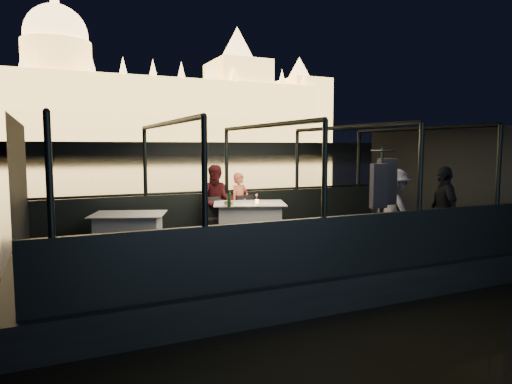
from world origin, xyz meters
name	(u,v)px	position (x,y,z in m)	size (l,w,h in m)	color
river_water	(73,160)	(0.00, 80.00, 0.00)	(500.00, 500.00, 0.00)	black
boat_hull	(265,276)	(0.00, 0.00, 0.00)	(8.60, 4.40, 1.00)	black
boat_deck	(265,251)	(0.00, 0.00, 0.48)	(8.00, 4.00, 0.04)	black
gunwale_port	(227,212)	(0.00, 2.00, 0.95)	(8.00, 0.08, 0.90)	black
gunwale_starboard	(324,248)	(0.00, -2.00, 0.95)	(8.00, 0.08, 0.90)	black
cabin_glass_port	(227,161)	(0.00, 2.00, 2.10)	(8.00, 0.02, 1.40)	#99B2B2
cabin_glass_starboard	(325,169)	(0.00, -2.00, 2.10)	(8.00, 0.02, 1.40)	#99B2B2
cabin_roof_glass	(265,126)	(0.00, 0.00, 2.80)	(8.00, 4.00, 0.02)	#99B2B2
end_wall_fore	(21,199)	(-4.00, 0.00, 1.65)	(0.02, 4.00, 2.30)	black
end_wall_aft	(429,182)	(4.00, 0.00, 1.65)	(0.02, 4.00, 2.30)	black
canopy_ribs	(265,189)	(0.00, 0.00, 1.65)	(8.00, 4.00, 2.30)	black
embankment	(59,150)	(0.00, 210.00, 1.00)	(400.00, 140.00, 6.00)	#423D33
parliament_building	(58,73)	(0.00, 175.00, 29.00)	(220.00, 32.00, 60.00)	#F2D18C
dining_table_central	(249,221)	(0.12, 1.01, 0.89)	(1.45, 1.05, 0.77)	silver
dining_table_aft	(129,230)	(-2.31, 1.00, 0.89)	(1.31, 0.95, 0.69)	silver
chair_port_left	(214,217)	(-0.48, 1.46, 0.95)	(0.39, 0.39, 0.84)	black
chair_port_right	(248,214)	(0.29, 1.46, 0.95)	(0.39, 0.39, 0.85)	black
coat_stand	(381,207)	(1.50, -1.44, 1.40)	(0.53, 0.42, 1.90)	black
person_woman_coral	(240,200)	(0.21, 1.73, 1.25)	(0.48, 0.32, 1.34)	#DD6D50
person_man_maroon	(217,201)	(-0.33, 1.73, 1.25)	(0.73, 0.57, 1.52)	#401215
passenger_stripe	(395,205)	(2.17, -1.01, 1.35)	(0.98, 0.55, 1.52)	silver
passenger_dark	(444,207)	(2.76, -1.60, 1.35)	(0.93, 0.39, 1.58)	black
wine_bottle	(229,199)	(-0.48, 0.60, 1.42)	(0.07, 0.07, 0.32)	#13341B
bread_basket	(229,203)	(-0.40, 0.83, 1.31)	(0.18, 0.18, 0.07)	olive
amber_candle	(257,202)	(0.17, 0.74, 1.31)	(0.06, 0.06, 0.09)	#FFA03F
plate_near	(263,204)	(0.27, 0.68, 1.27)	(0.26, 0.26, 0.02)	silver
plate_far	(231,204)	(-0.31, 0.95, 1.27)	(0.26, 0.26, 0.02)	white
wine_glass_white	(228,202)	(-0.48, 0.66, 1.36)	(0.06, 0.06, 0.17)	silver
wine_glass_red	(257,198)	(0.25, 0.93, 1.36)	(0.06, 0.06, 0.18)	silver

